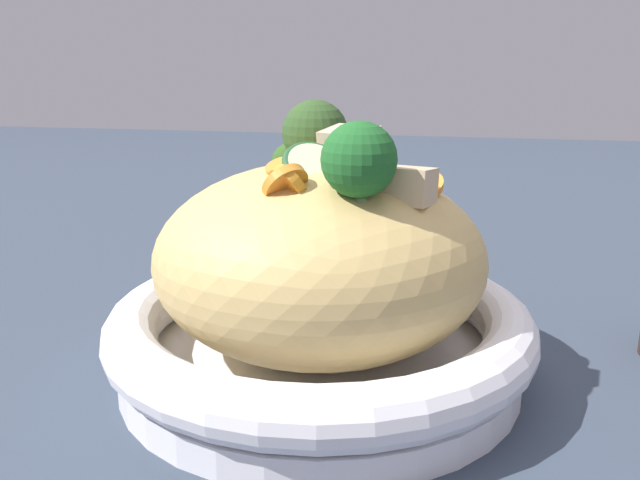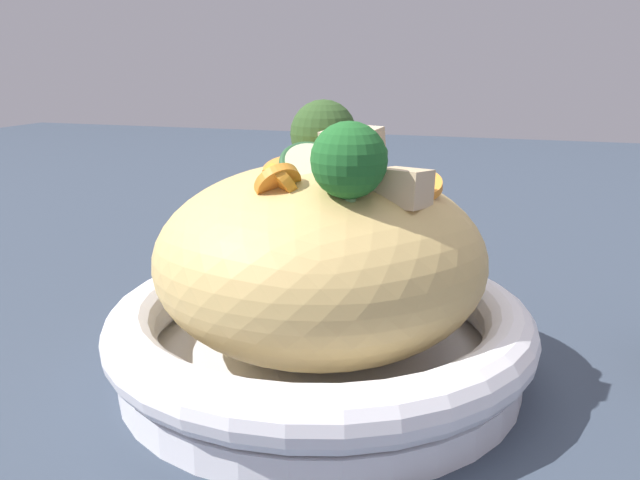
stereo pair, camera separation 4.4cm
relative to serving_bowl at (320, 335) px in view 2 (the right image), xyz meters
The scene contains 7 objects.
ground_plane 0.03m from the serving_bowl, ahead, with size 3.00×3.00×0.00m, color #333D4D.
serving_bowl is the anchor object (origin of this frame).
noodle_heap 0.06m from the serving_bowl, 137.23° to the right, with size 0.22×0.22×0.13m.
broccoli_florets 0.13m from the serving_bowl, 96.60° to the left, with size 0.13×0.19×0.08m.
carrot_coins 0.12m from the serving_bowl, 72.93° to the right, with size 0.11×0.11×0.03m.
zucchini_slices 0.12m from the serving_bowl, 56.97° to the left, with size 0.07×0.11×0.03m.
chicken_chunks 0.12m from the serving_bowl, ahead, with size 0.08×0.08×0.04m.
Camera 2 is at (0.13, -0.41, 0.21)m, focal length 37.12 mm.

